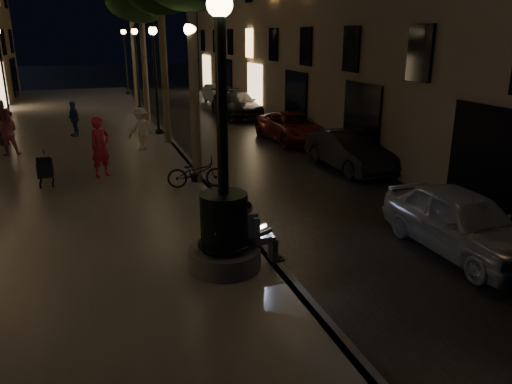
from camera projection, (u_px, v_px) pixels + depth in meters
name	position (u px, v px, depth m)	size (l,w,h in m)	color
ground	(169.00, 142.00, 21.81)	(120.00, 120.00, 0.00)	black
cobble_lane	(235.00, 137.00, 22.72)	(6.00, 45.00, 0.02)	black
promenade	(72.00, 146.00, 20.56)	(8.00, 45.00, 0.20)	slate
curb_strip	(169.00, 140.00, 21.78)	(0.25, 45.00, 0.20)	#59595B
fountain_lamppost	(224.00, 218.00, 9.40)	(1.40, 1.40, 5.21)	#59595B
seated_man_laptop	(255.00, 230.00, 9.68)	(0.93, 0.32, 1.30)	tan
tree_far	(130.00, 0.00, 29.72)	(3.00, 3.00, 7.50)	#6B604C
lamp_curb_a	(192.00, 81.00, 14.41)	(0.36, 0.36, 4.81)	black
lamp_curb_b	(155.00, 65.00, 21.64)	(0.36, 0.36, 4.81)	black
lamp_curb_c	(136.00, 57.00, 28.86)	(0.36, 0.36, 4.81)	black
lamp_curb_d	(125.00, 52.00, 36.09)	(0.36, 0.36, 4.81)	black
lamp_left_c	(1.00, 59.00, 26.71)	(0.36, 0.36, 4.81)	black
stroller	(45.00, 168.00, 14.75)	(0.45, 1.03, 1.05)	black
car_front	(462.00, 222.00, 10.65)	(1.64, 4.07, 1.39)	#B1B3B9
car_second	(349.00, 150.00, 17.26)	(1.42, 4.06, 1.34)	black
car_third	(293.00, 127.00, 21.85)	(2.05, 4.45, 1.24)	maroon
car_rear	(236.00, 104.00, 28.27)	(2.00, 4.91, 1.43)	#2A292E
car_fifth	(219.00, 94.00, 33.57)	(1.35, 3.87, 1.27)	#A8A7A3
pedestrian_red	(100.00, 147.00, 15.56)	(0.69, 0.45, 1.89)	#B8243D
pedestrian_pink	(7.00, 132.00, 18.40)	(0.85, 0.66, 1.75)	pink
pedestrian_white	(141.00, 129.00, 19.22)	(1.07, 0.61, 1.65)	white
pedestrian_blue	(74.00, 119.00, 21.83)	(0.91, 0.38, 1.55)	#295197
pedestrian_dark	(1.00, 122.00, 20.15)	(0.88, 0.58, 1.81)	#39383E
bicycle	(196.00, 173.00, 14.61)	(0.59, 1.70, 0.89)	black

